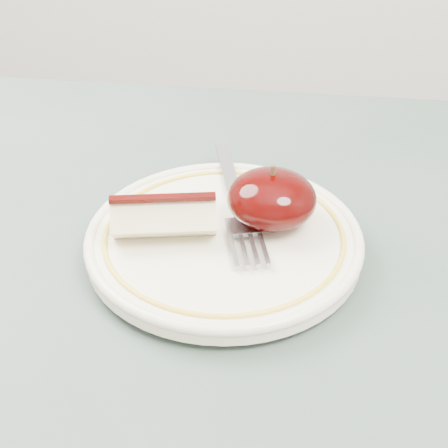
# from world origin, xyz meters

# --- Properties ---
(table) EXTENTS (0.90, 0.90, 0.75)m
(table) POSITION_xyz_m (0.00, 0.00, 0.66)
(table) COLOR brown
(table) RESTS_ON ground
(plate) EXTENTS (0.23, 0.23, 0.02)m
(plate) POSITION_xyz_m (-0.03, 0.12, 0.76)
(plate) COLOR #F4E8CD
(plate) RESTS_ON table
(apple_half) EXTENTS (0.07, 0.07, 0.05)m
(apple_half) POSITION_xyz_m (0.01, 0.14, 0.79)
(apple_half) COLOR black
(apple_half) RESTS_ON plate
(apple_wedge) EXTENTS (0.09, 0.05, 0.04)m
(apple_wedge) POSITION_xyz_m (-0.07, 0.11, 0.79)
(apple_wedge) COLOR beige
(apple_wedge) RESTS_ON plate
(fork) EXTENTS (0.07, 0.19, 0.00)m
(fork) POSITION_xyz_m (-0.02, 0.16, 0.77)
(fork) COLOR gray
(fork) RESTS_ON plate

